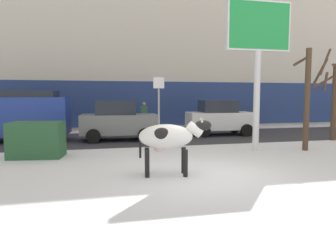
% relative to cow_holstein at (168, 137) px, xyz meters
% --- Properties ---
extents(ground_plane, '(120.00, 120.00, 0.00)m').
position_rel_cow_holstein_xyz_m(ground_plane, '(1.03, -0.20, -1.00)').
color(ground_plane, white).
extents(road_strip, '(60.00, 5.60, 0.01)m').
position_rel_cow_holstein_xyz_m(road_strip, '(1.03, 7.49, -1.00)').
color(road_strip, '#333338').
rests_on(road_strip, ground).
extents(building_facade, '(44.00, 6.10, 13.00)m').
position_rel_cow_holstein_xyz_m(building_facade, '(1.03, 14.82, 5.48)').
color(building_facade, beige).
rests_on(building_facade, ground).
extents(cow_holstein, '(1.93, 0.82, 1.54)m').
position_rel_cow_holstein_xyz_m(cow_holstein, '(0.00, 0.00, 0.00)').
color(cow_holstein, silver).
rests_on(cow_holstein, ground).
extents(billboard, '(2.52, 0.24, 5.56)m').
position_rel_cow_holstein_xyz_m(billboard, '(4.15, 2.93, 3.31)').
color(billboard, silver).
rests_on(billboard, ground).
extents(car_blue_van, '(4.73, 2.38, 2.32)m').
position_rel_cow_holstein_xyz_m(car_blue_van, '(-5.24, 7.66, 0.24)').
color(car_blue_van, '#233D9E').
rests_on(car_blue_van, ground).
extents(car_grey_hatchback, '(3.61, 2.13, 1.86)m').
position_rel_cow_holstein_xyz_m(car_grey_hatchback, '(-0.71, 7.00, -0.07)').
color(car_grey_hatchback, slate).
rests_on(car_grey_hatchback, ground).
extents(car_white_hatchback, '(3.61, 2.13, 1.86)m').
position_rel_cow_holstein_xyz_m(car_white_hatchback, '(4.74, 7.81, -0.07)').
color(car_white_hatchback, white).
rests_on(car_white_hatchback, ground).
extents(pedestrian_near_billboard, '(0.36, 0.24, 1.73)m').
position_rel_cow_holstein_xyz_m(pedestrian_near_billboard, '(8.30, 10.33, -0.12)').
color(pedestrian_near_billboard, '#282833').
rests_on(pedestrian_near_billboard, ground).
extents(pedestrian_by_cars, '(0.36, 0.24, 1.73)m').
position_rel_cow_holstein_xyz_m(pedestrian_by_cars, '(1.07, 10.33, -0.12)').
color(pedestrian_by_cars, '#282833').
rests_on(pedestrian_by_cars, ground).
extents(bare_tree_left_lot, '(1.29, 1.31, 3.85)m').
position_rel_cow_holstein_xyz_m(bare_tree_left_lot, '(6.08, 2.51, 1.08)').
color(bare_tree_left_lot, '#4C3828').
rests_on(bare_tree_left_lot, ground).
extents(bare_tree_right_lot, '(1.44, 1.31, 4.36)m').
position_rel_cow_holstein_xyz_m(bare_tree_right_lot, '(9.14, 4.72, 1.14)').
color(bare_tree_right_lot, '#4C3828').
rests_on(bare_tree_right_lot, ground).
extents(dumpster, '(1.84, 1.33, 1.20)m').
position_rel_cow_holstein_xyz_m(dumpster, '(-3.73, 3.45, -0.40)').
color(dumpster, '#285633').
rests_on(dumpster, ground).
extents(street_sign, '(0.44, 0.08, 2.82)m').
position_rel_cow_holstein_xyz_m(street_sign, '(0.72, 4.53, 0.67)').
color(street_sign, gray).
rests_on(street_sign, ground).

